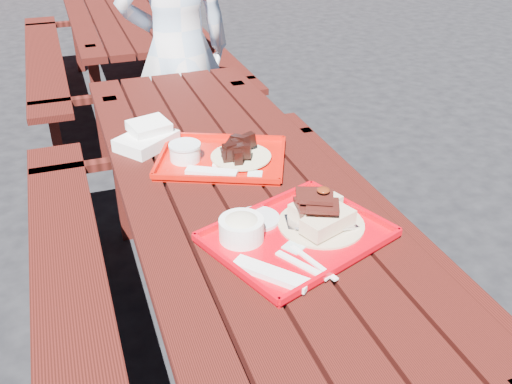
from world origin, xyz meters
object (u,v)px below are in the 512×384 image
Objects in this scene: picnic_table_far at (123,33)px; far_tray at (220,157)px; person at (178,52)px; near_tray at (292,226)px; picnic_table_near at (241,237)px.

far_tray is at bearing -90.24° from picnic_table_far.
near_tray is at bearing 83.33° from person.
person is (0.10, 1.34, 0.25)m from picnic_table_near.
picnic_table_far is at bearing 90.00° from picnic_table_near.
person is (0.10, -1.46, 0.25)m from picnic_table_far.
picnic_table_far is at bearing 90.95° from near_tray.
near_tray is 1.65m from person.
picnic_table_near is 0.39m from near_tray.
person is at bearing 84.32° from far_tray.
picnic_table_near is at bearing 80.74° from person.
picnic_table_far is at bearing 89.76° from far_tray.
far_tray is at bearing 93.15° from picnic_table_near.
near_tray is at bearing -83.02° from far_tray.
near_tray reaches higher than far_tray.
picnic_table_near is 1.37m from person.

